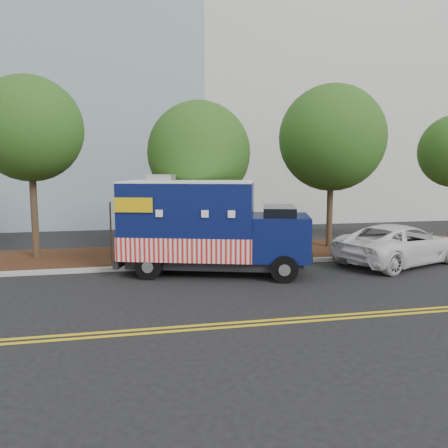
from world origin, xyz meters
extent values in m
plane|color=black|center=(0.00, 0.00, 0.00)|extent=(120.00, 120.00, 0.00)
cube|color=#9E9E99|center=(0.00, 1.40, 0.07)|extent=(120.00, 0.18, 0.15)
cube|color=black|center=(0.00, 3.50, 0.07)|extent=(120.00, 4.00, 0.15)
cube|color=gold|center=(0.00, -4.45, 0.01)|extent=(120.00, 0.10, 0.01)
cube|color=gold|center=(0.00, -4.70, 0.01)|extent=(120.00, 0.10, 0.01)
cube|color=silver|center=(2.00, 22.00, 15.00)|extent=(46.00, 20.00, 30.00)
cylinder|color=#38281C|center=(-5.97, 3.78, 2.02)|extent=(0.26, 0.26, 4.03)
sphere|color=#214A14|center=(-5.97, 3.78, 5.02)|extent=(3.93, 3.93, 3.93)
cylinder|color=#38281C|center=(0.37, 3.54, 1.57)|extent=(0.26, 0.26, 3.14)
sphere|color=#214A14|center=(0.37, 3.54, 4.17)|extent=(4.10, 4.10, 4.10)
cylinder|color=#38281C|center=(6.14, 3.71, 1.85)|extent=(0.26, 0.26, 3.71)
sphere|color=#214A14|center=(6.14, 3.71, 4.84)|extent=(4.53, 4.53, 4.53)
cube|color=#473828|center=(-3.05, 1.69, 1.20)|extent=(0.06, 0.06, 2.40)
cube|color=black|center=(0.46, 0.41, 0.43)|extent=(6.09, 3.56, 0.29)
cube|color=#0A1246|center=(-0.43, 0.68, 1.85)|extent=(4.83, 3.53, 2.47)
cube|color=red|center=(-0.43, 0.68, 0.98)|extent=(4.89, 3.60, 0.77)
cube|color=white|center=(-0.43, 0.68, 3.11)|extent=(4.83, 3.53, 0.06)
cube|color=#B7B7BA|center=(-1.31, 0.96, 3.24)|extent=(1.03, 1.03, 0.23)
cube|color=#0A1246|center=(2.53, -0.22, 1.29)|extent=(2.42, 2.66, 1.44)
cube|color=black|center=(2.48, -0.21, 1.98)|extent=(1.57, 2.22, 0.67)
cube|color=black|center=(3.43, -0.50, 0.80)|extent=(0.68, 1.99, 0.31)
cube|color=black|center=(-2.54, 1.33, 0.46)|extent=(0.86, 2.27, 0.29)
cube|color=#B7B7BA|center=(-2.51, 1.32, 1.90)|extent=(0.58, 1.78, 1.96)
cube|color=#B7B7BA|center=(0.23, 1.77, 1.90)|extent=(1.78, 0.58, 1.13)
cube|color=gold|center=(-2.26, -0.03, 2.42)|extent=(1.19, 0.38, 0.46)
cube|color=gold|center=(-1.54, 2.31, 2.42)|extent=(1.19, 0.38, 0.46)
cylinder|color=black|center=(2.32, -1.26, 0.43)|extent=(0.91, 0.53, 0.86)
cylinder|color=black|center=(2.93, 0.75, 0.43)|extent=(0.91, 0.53, 0.86)
cylinder|color=black|center=(-1.82, 0.01, 0.43)|extent=(0.91, 0.53, 0.86)
cylinder|color=black|center=(-1.20, 2.02, 0.43)|extent=(0.91, 0.53, 0.86)
imported|color=white|center=(7.50, 0.49, 0.74)|extent=(5.86, 4.18, 1.48)
camera|label=1|loc=(-2.24, -13.93, 3.57)|focal=35.00mm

